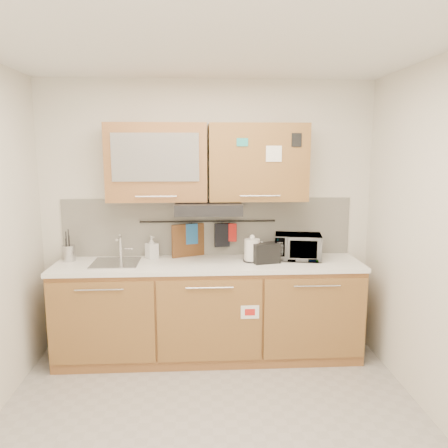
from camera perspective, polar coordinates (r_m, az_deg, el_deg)
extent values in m
plane|color=#9E9993|center=(3.34, -1.41, -25.89)|extent=(3.20, 3.20, 0.00)
plane|color=white|center=(2.80, -1.65, 23.21)|extent=(3.20, 3.20, 0.00)
plane|color=silver|center=(4.27, -2.14, 0.98)|extent=(3.20, 0.00, 3.20)
cube|color=#A26439|center=(4.20, -1.98, -11.33)|extent=(2.80, 0.60, 0.88)
cube|color=black|center=(4.35, -1.95, -16.13)|extent=(2.80, 0.54, 0.10)
cube|color=olive|center=(3.99, -15.73, -12.40)|extent=(0.91, 0.02, 0.74)
cylinder|color=silver|center=(3.86, -16.02, -8.27)|extent=(0.41, 0.01, 0.01)
cube|color=olive|center=(3.90, -1.87, -12.56)|extent=(0.91, 0.02, 0.74)
cylinder|color=silver|center=(3.77, -1.89, -8.34)|extent=(0.41, 0.01, 0.01)
cube|color=olive|center=(4.03, 11.83, -12.02)|extent=(0.91, 0.02, 0.74)
cylinder|color=silver|center=(3.90, 12.08, -7.92)|extent=(0.41, 0.01, 0.01)
cube|color=white|center=(4.05, -2.01, -5.29)|extent=(2.82, 0.62, 0.04)
cube|color=silver|center=(4.27, -2.12, -0.37)|extent=(2.80, 0.02, 0.56)
cube|color=#A26439|center=(4.06, -8.69, 7.95)|extent=(0.90, 0.35, 0.70)
cube|color=silver|center=(3.88, -8.97, 8.60)|extent=(0.76, 0.02, 0.42)
cube|color=olive|center=(4.08, 4.40, 8.04)|extent=(0.90, 0.35, 0.70)
cube|color=white|center=(3.92, 6.53, 9.10)|extent=(0.14, 0.00, 0.14)
cube|color=black|center=(4.00, -2.08, 2.14)|extent=(0.60, 0.46, 0.10)
cube|color=silver|center=(4.13, -13.95, -5.07)|extent=(0.42, 0.40, 0.03)
cylinder|color=silver|center=(4.25, -13.36, -2.90)|extent=(0.03, 0.03, 0.24)
cylinder|color=silver|center=(4.15, -13.61, -1.79)|extent=(0.02, 0.18, 0.02)
cylinder|color=black|center=(4.23, -2.12, 0.34)|extent=(1.30, 0.02, 0.02)
cylinder|color=#B1B2B6|center=(4.32, -19.61, -3.61)|extent=(0.13, 0.13, 0.15)
cylinder|color=black|center=(4.32, -19.87, -2.74)|extent=(0.01, 0.01, 0.28)
cylinder|color=black|center=(4.29, -19.51, -3.01)|extent=(0.01, 0.01, 0.25)
cylinder|color=black|center=(4.32, -19.59, -2.58)|extent=(0.01, 0.01, 0.30)
cylinder|color=black|center=(4.30, -19.90, -3.21)|extent=(0.01, 0.01, 0.22)
cylinder|color=silver|center=(4.06, 3.68, -3.44)|extent=(0.15, 0.15, 0.21)
sphere|color=silver|center=(4.03, 3.70, -1.72)|extent=(0.05, 0.05, 0.05)
cube|color=silver|center=(4.07, 4.93, -3.27)|extent=(0.02, 0.03, 0.13)
cylinder|color=black|center=(4.08, 3.66, -4.78)|extent=(0.16, 0.16, 0.01)
cube|color=black|center=(4.03, 5.48, -3.79)|extent=(0.26, 0.19, 0.18)
cube|color=black|center=(3.99, 4.93, -2.69)|extent=(0.09, 0.12, 0.01)
cube|color=black|center=(4.02, 6.07, -2.61)|extent=(0.09, 0.12, 0.01)
imported|color=#999999|center=(4.19, 9.61, -2.95)|extent=(0.48, 0.36, 0.24)
imported|color=#999999|center=(4.22, -9.42, -3.01)|extent=(0.14, 0.14, 0.22)
cube|color=brown|center=(4.26, -4.44, -3.00)|extent=(0.35, 0.17, 0.46)
cube|color=#205894|center=(4.23, -4.26, -1.30)|extent=(0.12, 0.06, 0.20)
cube|color=black|center=(4.24, -0.24, -1.46)|extent=(0.15, 0.07, 0.23)
cube|color=#AF1B17|center=(4.24, 0.69, -1.10)|extent=(0.14, 0.05, 0.18)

